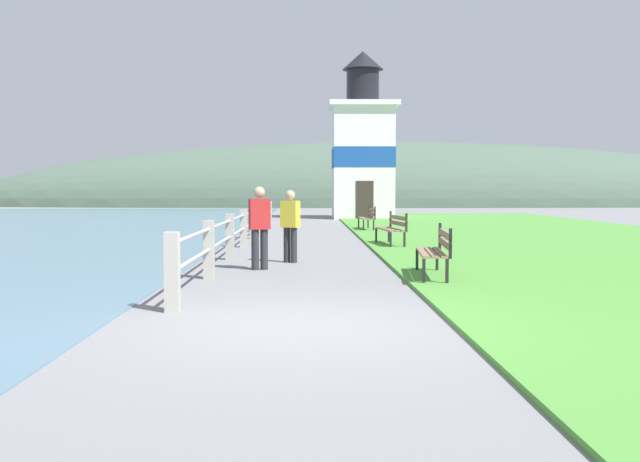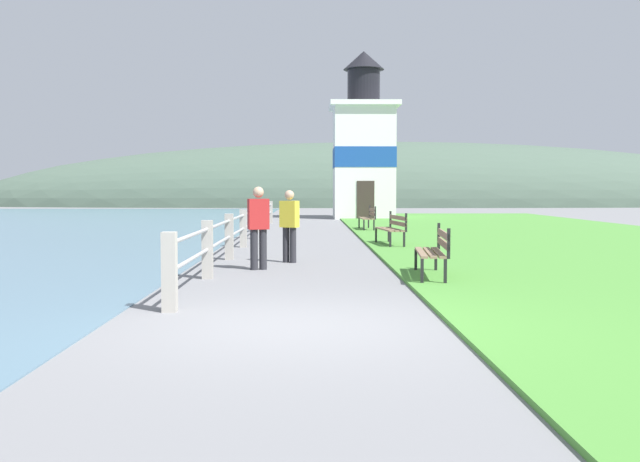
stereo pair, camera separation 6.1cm
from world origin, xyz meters
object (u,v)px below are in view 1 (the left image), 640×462
Objects in this scene: park_bench_midway at (393,227)px; park_bench_far at (368,216)px; park_bench_near at (436,249)px; lighthouse at (363,150)px; person_by_railing at (260,225)px; person_strolling at (290,223)px.

park_bench_far is at bearing -95.81° from park_bench_midway.
lighthouse reaches higher than park_bench_near.
person_strolling is at bearing -38.60° from person_by_railing.
park_bench_near is 1.18× the size of person_by_railing.
park_bench_midway is (0.11, 7.18, 0.00)m from park_bench_near.
lighthouse is at bearing -95.19° from park_bench_far.
park_bench_near is 26.25m from lighthouse.
park_bench_midway is at bearing 88.42° from park_bench_far.
person_strolling is at bearing 75.28° from park_bench_far.
park_bench_far is at bearing -84.90° from park_bench_near.
lighthouse is at bearing 19.79° from person_strolling.
park_bench_midway is at bearing -91.88° from lighthouse.
park_bench_midway is 7.45m from park_bench_far.
person_by_railing reaches higher than park_bench_near.
park_bench_far is 11.87m from lighthouse.
person_strolling is at bearing -98.18° from lighthouse.
park_bench_near is 14.62m from park_bench_far.
person_by_railing is (-3.16, 1.56, 0.34)m from park_bench_near.
park_bench_far is 1.11× the size of person_by_railing.
lighthouse is (0.73, 26.05, 3.14)m from park_bench_near.
park_bench_near and park_bench_far have the same top height.
park_bench_midway is 5.07m from person_strolling.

